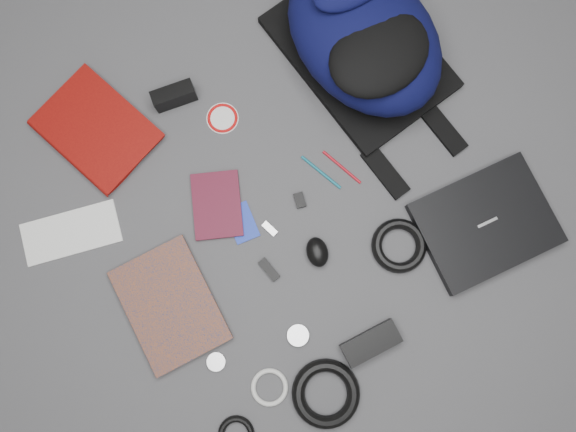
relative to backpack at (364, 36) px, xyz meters
name	(u,v)px	position (x,y,z in m)	size (l,w,h in m)	color
ground	(288,217)	(-0.36, -0.30, -0.10)	(4.00, 4.00, 0.00)	#4F4F51
backpack	(364,36)	(0.00, 0.00, 0.00)	(0.34, 0.50, 0.21)	black
laptop	(485,223)	(0.06, -0.54, -0.09)	(0.32, 0.25, 0.03)	black
textbook_red	(67,160)	(-0.79, 0.09, -0.09)	(0.21, 0.28, 0.03)	#730806
comic_book	(132,325)	(-0.82, -0.36, -0.09)	(0.21, 0.28, 0.02)	#C5560E
envelope	(71,233)	(-0.86, -0.08, -0.10)	(0.24, 0.11, 0.00)	white
dvd_case	(217,205)	(-0.51, -0.19, -0.10)	(0.12, 0.17, 0.01)	#440D1B
compact_camera	(174,96)	(-0.48, 0.11, -0.07)	(0.11, 0.04, 0.06)	black
sticker_disc	(223,118)	(-0.39, 0.01, -0.10)	(0.08, 0.08, 0.00)	white
pen_teal	(321,172)	(-0.24, -0.23, -0.10)	(0.01, 0.01, 0.13)	#0D6379
pen_red	(342,167)	(-0.18, -0.25, -0.10)	(0.01, 0.01, 0.12)	#B30D1A
id_badge	(242,223)	(-0.47, -0.26, -0.10)	(0.06, 0.10, 0.00)	#1832B9
usb_black	(269,270)	(-0.46, -0.39, -0.10)	(0.02, 0.06, 0.01)	black
usb_silver	(270,229)	(-0.42, -0.30, -0.10)	(0.02, 0.04, 0.01)	#B9B9BB
key_fob	(300,200)	(-0.32, -0.27, -0.10)	(0.02, 0.04, 0.01)	black
mouse	(317,252)	(-0.34, -0.41, -0.08)	(0.05, 0.07, 0.04)	black
headphone_left	(216,362)	(-0.68, -0.53, -0.10)	(0.05, 0.05, 0.01)	#B2B2B4
headphone_right	(298,335)	(-0.47, -0.56, -0.10)	(0.05, 0.05, 0.01)	#B5B5B8
cable_coil	(399,246)	(-0.15, -0.49, -0.09)	(0.14, 0.14, 0.03)	black
power_brick	(371,343)	(-0.33, -0.66, -0.09)	(0.14, 0.06, 0.03)	black
power_cord_coil	(326,394)	(-0.48, -0.71, -0.09)	(0.16, 0.16, 0.03)	black
white_cable_coil	(270,387)	(-0.59, -0.64, -0.10)	(0.09, 0.09, 0.01)	silver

